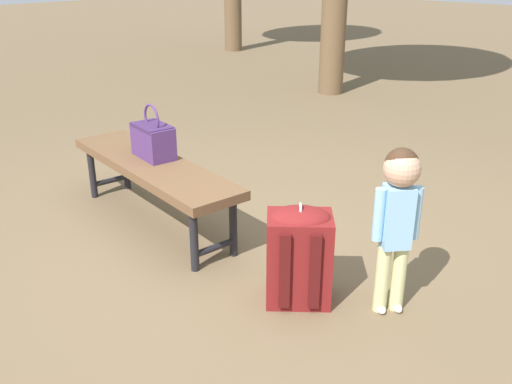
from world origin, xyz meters
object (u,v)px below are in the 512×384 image
object	(u,v)px
child_standing	(398,207)
backpack_large	(299,253)
handbag	(153,139)
park_bench	(153,170)

from	to	relation	value
child_standing	backpack_large	world-z (taller)	child_standing
handbag	park_bench	bearing A→B (deg)	-44.20
park_bench	handbag	bearing A→B (deg)	135.80
handbag	child_standing	size ratio (longest dim) A/B	0.42
park_bench	backpack_large	bearing A→B (deg)	-0.62
park_bench	handbag	size ratio (longest dim) A/B	4.44
handbag	child_standing	bearing A→B (deg)	5.79
handbag	backpack_large	bearing A→B (deg)	-3.46
handbag	child_standing	xyz separation A→B (m)	(1.77, 0.18, 0.01)
park_bench	backpack_large	world-z (taller)	backpack_large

